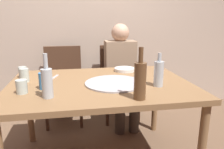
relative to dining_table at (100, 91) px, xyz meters
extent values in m
cube|color=#BCA893|center=(0.00, 1.23, 0.64)|extent=(6.00, 0.10, 2.60)
cube|color=olive|center=(0.00, 0.00, 0.05)|extent=(1.44, 1.04, 0.04)
cylinder|color=olive|center=(0.66, -0.46, -0.31)|extent=(0.06, 0.06, 0.69)
cylinder|color=olive|center=(-0.66, 0.46, -0.31)|extent=(0.06, 0.06, 0.69)
cylinder|color=olive|center=(0.66, 0.46, -0.31)|extent=(0.06, 0.06, 0.69)
cylinder|color=#ADADB2|center=(0.11, -0.06, 0.08)|extent=(0.46, 0.46, 0.01)
cylinder|color=#B2BCC1|center=(0.43, -0.17, 0.17)|extent=(0.07, 0.07, 0.19)
cylinder|color=#B2BCC1|center=(0.43, -0.17, 0.30)|extent=(0.03, 0.03, 0.06)
cylinder|color=#B2BCC1|center=(-0.37, -0.28, 0.17)|extent=(0.07, 0.07, 0.19)
cylinder|color=#B2BCC1|center=(-0.37, -0.28, 0.31)|extent=(0.03, 0.03, 0.10)
cylinder|color=brown|center=(0.21, -0.41, 0.19)|extent=(0.08, 0.08, 0.24)
cylinder|color=brown|center=(0.21, -0.41, 0.36)|extent=(0.03, 0.03, 0.10)
cylinder|color=#B7C6BC|center=(-0.64, 0.26, 0.12)|extent=(0.07, 0.07, 0.10)
cylinder|color=#B7C6BC|center=(-0.56, -0.17, 0.12)|extent=(0.08, 0.08, 0.10)
cylinder|color=#B7C6BC|center=(-0.60, 0.12, 0.13)|extent=(0.07, 0.07, 0.11)
cylinder|color=#337AC1|center=(-0.42, -0.09, 0.13)|extent=(0.07, 0.07, 0.12)
cylinder|color=white|center=(0.28, 0.34, 0.09)|extent=(0.20, 0.20, 0.03)
cube|color=#B7B7BC|center=(-0.38, 0.19, 0.08)|extent=(0.08, 0.22, 0.01)
cube|color=#472D1E|center=(-0.34, 0.84, -0.21)|extent=(0.44, 0.44, 0.05)
cube|color=#472D1E|center=(-0.34, 1.04, 0.02)|extent=(0.44, 0.04, 0.45)
cylinder|color=#472D1E|center=(-0.15, 0.65, -0.45)|extent=(0.04, 0.04, 0.42)
cylinder|color=#472D1E|center=(-0.53, 0.65, -0.45)|extent=(0.04, 0.04, 0.42)
cylinder|color=#472D1E|center=(-0.15, 1.03, -0.45)|extent=(0.04, 0.04, 0.42)
cylinder|color=#472D1E|center=(-0.53, 1.03, -0.45)|extent=(0.04, 0.04, 0.42)
cube|color=#472D1E|center=(0.35, 0.84, -0.21)|extent=(0.44, 0.44, 0.05)
cube|color=#472D1E|center=(0.35, 1.04, 0.02)|extent=(0.44, 0.04, 0.45)
cylinder|color=#472D1E|center=(0.54, 0.65, -0.45)|extent=(0.04, 0.04, 0.42)
cylinder|color=#472D1E|center=(0.16, 0.65, -0.45)|extent=(0.04, 0.04, 0.42)
cylinder|color=#472D1E|center=(0.54, 1.03, -0.45)|extent=(0.04, 0.04, 0.42)
cylinder|color=#472D1E|center=(0.16, 1.03, -0.45)|extent=(0.04, 0.04, 0.42)
cube|color=#937A60|center=(0.35, 0.86, 0.05)|extent=(0.36, 0.22, 0.52)
sphere|color=tan|center=(0.35, 0.86, 0.41)|extent=(0.21, 0.21, 0.21)
cylinder|color=#3B3026|center=(0.43, 0.66, -0.21)|extent=(0.12, 0.40, 0.12)
cylinder|color=#3B3026|center=(0.27, 0.66, -0.21)|extent=(0.12, 0.40, 0.12)
cylinder|color=#3B3026|center=(0.43, 0.46, -0.43)|extent=(0.11, 0.11, 0.45)
cylinder|color=#3B3026|center=(0.27, 0.46, -0.43)|extent=(0.11, 0.11, 0.45)
camera|label=1|loc=(-0.20, -1.68, 0.58)|focal=35.15mm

